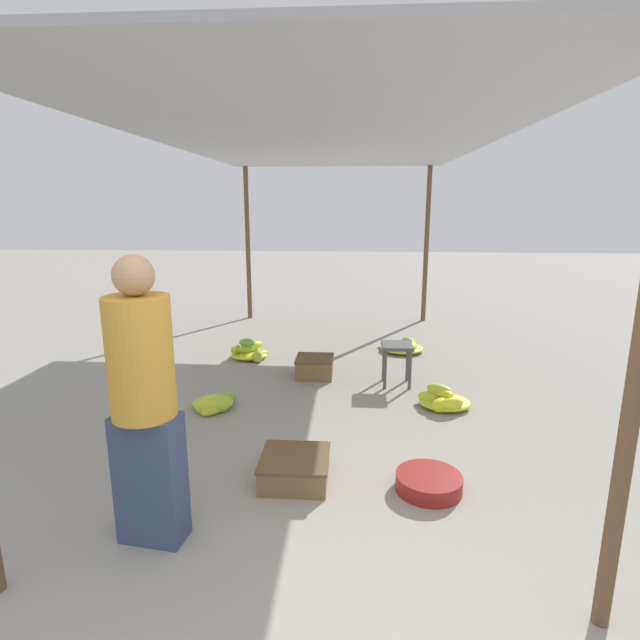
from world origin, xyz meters
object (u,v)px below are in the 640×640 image
at_px(banana_pile_left_1, 249,352).
at_px(banana_pile_right_0, 404,347).
at_px(basin_black, 429,483).
at_px(crate_near, 315,367).
at_px(banana_pile_left_0, 214,403).
at_px(crate_mid, 295,468).
at_px(stool, 397,352).
at_px(banana_pile_right_1, 443,400).
at_px(vendor_foreground, 144,400).

xyz_separation_m(banana_pile_left_1, banana_pile_right_0, (2.08, 0.48, -0.03)).
relative_size(basin_black, crate_near, 1.07).
height_order(banana_pile_left_0, crate_mid, crate_mid).
distance_m(stool, banana_pile_left_0, 2.07).
xyz_separation_m(banana_pile_left_1, crate_mid, (0.96, -2.96, 0.01)).
distance_m(stool, crate_mid, 2.30).
bearing_deg(banana_pile_right_1, basin_black, -103.05).
relative_size(banana_pile_left_0, banana_pile_right_0, 0.87).
bearing_deg(basin_black, vendor_foreground, -159.96).
relative_size(vendor_foreground, basin_black, 3.67).
xyz_separation_m(vendor_foreground, stool, (1.69, 2.80, -0.52)).
bearing_deg(banana_pile_right_0, basin_black, -92.45).
relative_size(vendor_foreground, banana_pile_right_0, 2.80).
bearing_deg(banana_pile_left_0, crate_mid, -52.89).
relative_size(stool, banana_pile_left_0, 0.88).
xyz_separation_m(banana_pile_left_0, crate_mid, (0.96, -1.27, 0.04)).
bearing_deg(crate_mid, vendor_foreground, -138.15).
relative_size(basin_black, banana_pile_left_0, 0.88).
bearing_deg(vendor_foreground, banana_pile_left_0, 95.18).
bearing_deg(banana_pile_left_1, banana_pile_right_1, -33.18).
relative_size(crate_near, crate_mid, 0.88).
distance_m(banana_pile_right_0, crate_mid, 3.62).
distance_m(banana_pile_left_0, crate_mid, 1.59).
height_order(banana_pile_left_1, banana_pile_right_0, banana_pile_left_1).
bearing_deg(basin_black, banana_pile_right_0, 87.55).
height_order(banana_pile_right_1, crate_near, same).
bearing_deg(banana_pile_left_0, banana_pile_right_1, 4.81).
distance_m(banana_pile_left_1, banana_pile_right_0, 2.14).
bearing_deg(crate_mid, banana_pile_left_0, 127.11).
distance_m(banana_pile_left_1, crate_near, 1.13).
relative_size(stool, banana_pile_left_1, 0.91).
bearing_deg(banana_pile_right_0, stool, -98.95).
bearing_deg(banana_pile_right_0, banana_pile_right_1, -84.12).
bearing_deg(banana_pile_left_0, vendor_foreground, -84.82).
relative_size(banana_pile_left_1, crate_near, 1.19).
distance_m(banana_pile_left_1, crate_mid, 3.11).
xyz_separation_m(basin_black, banana_pile_right_0, (0.15, 3.50, 0.00)).
relative_size(banana_pile_right_1, crate_mid, 1.08).
xyz_separation_m(banana_pile_right_1, crate_near, (-1.36, 0.86, 0.03)).
distance_m(vendor_foreground, banana_pile_left_1, 3.75).
xyz_separation_m(vendor_foreground, banana_pile_left_0, (-0.18, 1.97, -0.84)).
xyz_separation_m(banana_pile_left_0, banana_pile_right_0, (2.08, 2.17, 0.00)).
bearing_deg(crate_near, vendor_foreground, -103.87).
height_order(banana_pile_left_0, crate_near, crate_near).
height_order(basin_black, banana_pile_right_1, banana_pile_right_1).
xyz_separation_m(vendor_foreground, banana_pile_left_1, (-0.18, 3.66, -0.81)).
relative_size(banana_pile_left_0, banana_pile_left_1, 1.03).
bearing_deg(crate_mid, banana_pile_right_1, 47.85).
bearing_deg(stool, crate_near, 166.78).
bearing_deg(basin_black, banana_pile_right_1, 76.95).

